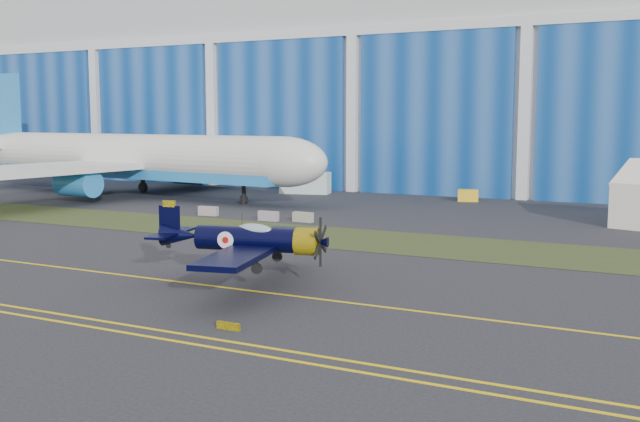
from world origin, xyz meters
The scene contains 12 objects.
ground centered at (0.00, 0.00, 0.00)m, with size 260.00×260.00×0.00m, color #2B2B30.
grass_median centered at (0.00, 14.00, 0.02)m, with size 260.00×10.00×0.02m, color #475128.
hangar centered at (0.00, 71.79, 14.96)m, with size 220.00×45.70×30.00m.
taxiway_centreline centered at (0.00, -5.00, 0.01)m, with size 200.00×0.20×0.02m, color yellow.
guard_board_right centered at (22.00, -12.00, 0.17)m, with size 1.20×0.15×0.35m, color yellow.
warbird centered at (17.99, -4.07, 2.72)m, with size 13.97×15.75×4.05m.
jetliner centered at (-21.75, 32.12, 10.80)m, with size 66.44×57.93×21.60m.
shipping_container centered at (-4.26, 44.28, 1.35)m, with size 6.24×2.50×2.71m, color silver.
tug centered at (16.81, 44.72, 0.67)m, with size 2.31×1.44×1.35m, color yellow.
barrier_a centered at (-2.38, 20.58, 0.45)m, with size 2.00×0.60×0.90m, color gray.
barrier_b centered at (4.89, 19.97, 0.45)m, with size 2.00×0.60×0.90m, color #988C96.
barrier_c centered at (8.09, 20.81, 0.45)m, with size 2.00×0.60×0.90m, color #9A9E82.
Camera 1 is at (40.66, -39.37, 9.48)m, focal length 42.00 mm.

